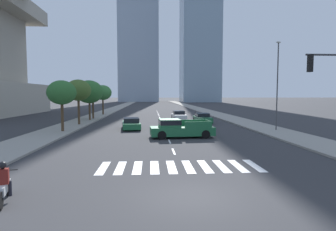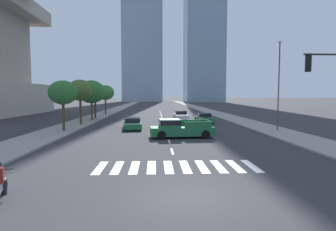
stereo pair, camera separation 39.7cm
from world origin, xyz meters
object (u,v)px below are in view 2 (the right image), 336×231
at_px(sedan_green_1, 204,118).
at_px(sedan_white_2, 181,115).
at_px(street_tree_nearest, 63,93).
at_px(street_tree_fourth, 95,94).
at_px(pickup_truck, 179,129).
at_px(street_lamp_east, 279,80).
at_px(sedan_green_0, 132,124).
at_px(street_tree_fifth, 105,93).
at_px(street_tree_second, 80,90).
at_px(street_tree_third, 91,92).

height_order(sedan_green_1, sedan_white_2, sedan_white_2).
distance_m(street_tree_nearest, street_tree_fourth, 15.08).
height_order(pickup_truck, street_lamp_east, street_lamp_east).
height_order(sedan_green_0, street_tree_fifth, street_tree_fifth).
bearing_deg(street_tree_fifth, sedan_green_0, -72.60).
distance_m(pickup_truck, street_tree_second, 16.10).
distance_m(sedan_green_0, street_tree_fifth, 23.08).
relative_size(sedan_green_0, street_lamp_east, 0.54).
height_order(street_lamp_east, street_tree_fourth, street_lamp_east).
height_order(street_tree_third, street_tree_fourth, street_tree_third).
height_order(street_tree_nearest, street_tree_second, street_tree_second).
relative_size(street_lamp_east, street_tree_second, 1.64).
xyz_separation_m(street_tree_third, street_tree_fifth, (0.00, 11.47, -0.02)).
bearing_deg(sedan_green_0, street_tree_nearest, 103.42).
bearing_deg(sedan_green_1, street_tree_second, -82.91).
bearing_deg(street_tree_nearest, street_tree_fourth, 90.00).
height_order(sedan_green_1, street_tree_fifth, street_tree_fifth).
relative_size(street_lamp_east, street_tree_nearest, 1.78).
height_order(pickup_truck, sedan_green_1, pickup_truck).
relative_size(street_lamp_east, street_tree_third, 1.58).
relative_size(street_tree_second, street_tree_third, 0.96).
distance_m(street_tree_second, street_tree_fifth, 17.65).
distance_m(street_tree_nearest, street_tree_second, 6.50).
height_order(sedan_green_0, street_tree_third, street_tree_third).
distance_m(street_tree_third, street_tree_fourth, 2.42).
height_order(sedan_white_2, street_tree_fourth, street_tree_fourth).
distance_m(sedan_white_2, street_tree_third, 14.02).
xyz_separation_m(street_lamp_east, street_tree_third, (-22.17, 13.26, -1.09)).
bearing_deg(pickup_truck, street_lamp_east, -165.46).
bearing_deg(street_tree_third, street_tree_second, -90.00).
bearing_deg(sedan_white_2, street_lamp_east, 28.35).
bearing_deg(sedan_green_1, pickup_truck, -20.28).
bearing_deg(street_tree_second, sedan_green_0, -31.05).
bearing_deg(street_tree_nearest, street_tree_third, 90.00).
xyz_separation_m(street_tree_nearest, street_tree_fifth, (0.00, 24.14, 0.21)).
relative_size(street_tree_fourth, street_tree_fifth, 0.94).
distance_m(pickup_truck, street_tree_fifth, 30.75).
height_order(pickup_truck, street_tree_second, street_tree_second).
bearing_deg(street_lamp_east, pickup_truck, -161.50).
bearing_deg(sedan_green_0, street_tree_second, 53.03).
xyz_separation_m(sedan_green_0, street_tree_third, (-6.81, 10.28, 3.69)).
distance_m(street_tree_fourth, street_tree_fifth, 9.06).
bearing_deg(street_tree_fourth, sedan_green_1, -21.68).
xyz_separation_m(sedan_green_1, street_tree_fifth, (-16.11, 15.46, 3.64)).
distance_m(sedan_white_2, street_tree_second, 16.00).
relative_size(pickup_truck, sedan_green_1, 1.21).
relative_size(street_lamp_east, street_tree_fifth, 1.66).
distance_m(street_lamp_east, street_tree_fourth, 27.19).
height_order(pickup_truck, street_tree_nearest, street_tree_nearest).
xyz_separation_m(pickup_truck, sedan_green_0, (-4.71, 6.55, -0.22)).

